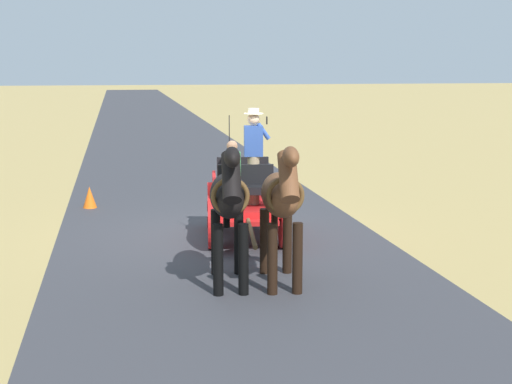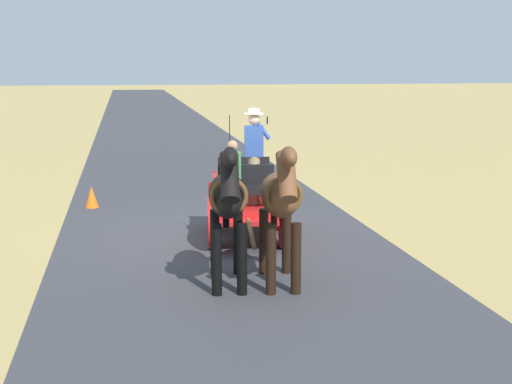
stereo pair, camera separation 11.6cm
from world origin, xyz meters
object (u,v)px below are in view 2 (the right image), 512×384
Objects in this scene: horse_drawn_carriage at (245,197)px; horse_off_side at (228,200)px; horse_near_side at (280,199)px; traffic_cone at (92,197)px.

horse_drawn_carriage is 3.10m from horse_off_side.
horse_drawn_carriage reaches higher than horse_near_side.
horse_drawn_carriage is 9.03× the size of traffic_cone.
horse_drawn_carriage is at bearing -89.40° from horse_near_side.
horse_off_side is 4.42× the size of traffic_cone.
horse_drawn_carriage is 3.10m from horse_near_side.
traffic_cone is (3.04, -6.76, -1.07)m from horse_near_side.
horse_off_side is at bearing -6.70° from horse_near_side.
traffic_cone is at bearing -71.21° from horse_off_side.
traffic_cone is (2.27, -6.67, -1.07)m from horse_off_side.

